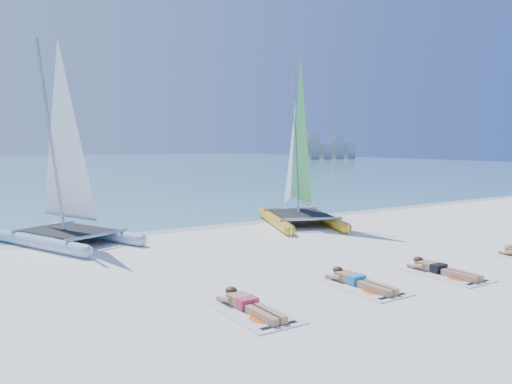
# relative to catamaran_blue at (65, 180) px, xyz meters

# --- Properties ---
(ground) EXTENTS (140.00, 140.00, 0.00)m
(ground) POSITION_rel_catamaran_blue_xyz_m (4.32, -4.85, -1.89)
(ground) COLOR white
(ground) RESTS_ON ground
(sea) EXTENTS (140.00, 115.00, 0.01)m
(sea) POSITION_rel_catamaran_blue_xyz_m (4.32, 58.15, -1.88)
(sea) COLOR #73B2C0
(sea) RESTS_ON ground
(wet_sand_strip) EXTENTS (140.00, 1.40, 0.01)m
(wet_sand_strip) POSITION_rel_catamaran_blue_xyz_m (4.32, 0.65, -1.88)
(wet_sand_strip) COLOR silver
(wet_sand_strip) RESTS_ON ground
(distant_skyline) EXTENTS (14.00, 2.00, 5.00)m
(distant_skyline) POSITION_rel_catamaran_blue_xyz_m (58.03, 57.15, 0.05)
(distant_skyline) COLOR #A0A5B0
(distant_skyline) RESTS_ON ground
(catamaran_blue) EXTENTS (3.84, 5.12, 6.32)m
(catamaran_blue) POSITION_rel_catamaran_blue_xyz_m (0.00, 0.00, 0.00)
(catamaran_blue) COLOR #ADCFE4
(catamaran_blue) RESTS_ON ground
(catamaran_yellow) EXTENTS (3.88, 5.29, 6.53)m
(catamaran_yellow) POSITION_rel_catamaran_blue_xyz_m (8.14, -0.54, 0.17)
(catamaran_yellow) COLOR #F6AD19
(catamaran_yellow) RESTS_ON ground
(towel_a) EXTENTS (1.00, 1.85, 0.02)m
(towel_a) POSITION_rel_catamaran_blue_xyz_m (1.42, -8.20, -1.88)
(towel_a) COLOR silver
(towel_a) RESTS_ON ground
(sunbather_a) EXTENTS (0.37, 1.73, 0.26)m
(sunbather_a) POSITION_rel_catamaran_blue_xyz_m (1.42, -8.01, -1.77)
(sunbather_a) COLOR tan
(sunbather_a) RESTS_ON towel_a
(towel_b) EXTENTS (1.00, 1.85, 0.02)m
(towel_b) POSITION_rel_catamaran_blue_xyz_m (4.16, -8.11, -1.88)
(towel_b) COLOR silver
(towel_b) RESTS_ON ground
(sunbather_b) EXTENTS (0.37, 1.73, 0.26)m
(sunbather_b) POSITION_rel_catamaran_blue_xyz_m (4.16, -7.92, -1.77)
(sunbather_b) COLOR tan
(sunbather_b) RESTS_ON towel_b
(towel_c) EXTENTS (1.00, 1.85, 0.02)m
(towel_c) POSITION_rel_catamaran_blue_xyz_m (6.43, -8.41, -1.88)
(towel_c) COLOR silver
(towel_c) RESTS_ON ground
(sunbather_c) EXTENTS (0.37, 1.73, 0.26)m
(sunbather_c) POSITION_rel_catamaran_blue_xyz_m (6.43, -8.22, -1.77)
(sunbather_c) COLOR tan
(sunbather_c) RESTS_ON towel_c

